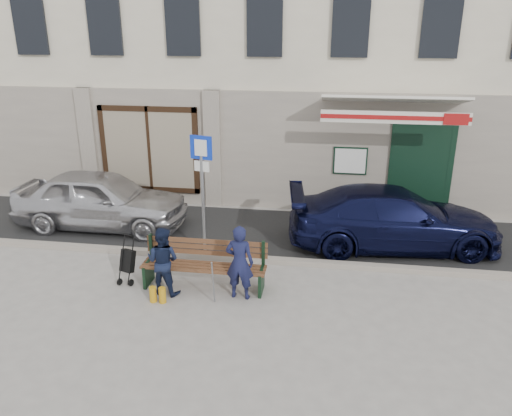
% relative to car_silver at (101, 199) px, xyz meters
% --- Properties ---
extents(ground, '(80.00, 80.00, 0.00)m').
position_rel_car_silver_xyz_m(ground, '(3.82, -2.92, -0.73)').
color(ground, '#9E9991').
rests_on(ground, ground).
extents(asphalt_lane, '(60.00, 3.20, 0.01)m').
position_rel_car_silver_xyz_m(asphalt_lane, '(3.82, 0.18, -0.72)').
color(asphalt_lane, '#282828').
rests_on(asphalt_lane, ground).
extents(curb, '(60.00, 0.18, 0.12)m').
position_rel_car_silver_xyz_m(curb, '(3.82, -1.42, -0.67)').
color(curb, '#9E9384').
rests_on(curb, ground).
extents(building, '(20.00, 8.27, 10.00)m').
position_rel_car_silver_xyz_m(building, '(3.83, 5.54, 4.25)').
color(building, beige).
rests_on(building, ground).
extents(car_silver, '(4.26, 1.71, 1.45)m').
position_rel_car_silver_xyz_m(car_silver, '(0.00, 0.00, 0.00)').
color(car_silver, silver).
rests_on(car_silver, ground).
extents(car_navy, '(4.93, 2.47, 1.38)m').
position_rel_car_silver_xyz_m(car_navy, '(7.09, -0.13, -0.04)').
color(car_navy, black).
rests_on(car_navy, ground).
extents(parking_sign, '(0.49, 0.15, 2.68)m').
position_rel_car_silver_xyz_m(parking_sign, '(2.96, -1.25, 1.07)').
color(parking_sign, gray).
rests_on(parking_sign, ground).
extents(bench, '(2.40, 1.17, 0.98)m').
position_rel_car_silver_xyz_m(bench, '(3.26, -2.67, -0.27)').
color(bench, brown).
rests_on(bench, ground).
extents(man, '(0.54, 0.38, 1.44)m').
position_rel_car_silver_xyz_m(man, '(4.05, -2.93, -0.01)').
color(man, '#16193D').
rests_on(man, ground).
extents(woman, '(0.73, 0.61, 1.33)m').
position_rel_car_silver_xyz_m(woman, '(2.60, -2.97, -0.06)').
color(woman, '#121A33').
rests_on(woman, ground).
extents(stroller, '(0.34, 0.44, 0.95)m').
position_rel_car_silver_xyz_m(stroller, '(1.75, -2.65, -0.30)').
color(stroller, black).
rests_on(stroller, ground).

